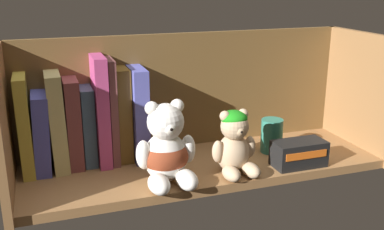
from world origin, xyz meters
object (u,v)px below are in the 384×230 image
book_2 (57,120)px  book_5 (100,109)px  book_0 (25,123)px  teddy_bear_smaller (235,144)px  book_1 (41,130)px  book_4 (87,125)px  teddy_bear_larger (166,151)px  pillar_candle (272,136)px  book_7 (122,113)px  book_6 (111,110)px  book_8 (137,112)px  small_product_box (299,153)px  book_3 (73,122)px

book_2 → book_5: size_ratio=0.87×
book_0 → teddy_bear_smaller: (42.45, -16.49, -4.11)cm
book_1 → book_4: (10.08, 0.00, 0.19)cm
book_4 → teddy_bear_larger: book_4 is taller
book_2 → pillar_candle: size_ratio=2.63×
book_7 → pillar_candle: size_ratio=2.63×
book_5 → teddy_bear_smaller: book_5 is taller
book_6 → book_8: bearing=0.0°
book_2 → pillar_candle: 50.50cm
teddy_bear_larger → book_4: bearing=130.8°
book_1 → book_5: bearing=0.0°
book_0 → teddy_bear_larger: size_ratio=1.23×
book_1 → small_product_box: book_1 is taller
book_7 → book_3: bearing=180.0°
book_4 → book_8: (11.41, 0.00, 1.92)cm
book_0 → book_7: size_ratio=1.00×
book_6 → small_product_box: bearing=-24.4°
small_product_box → pillar_candle: bearing=100.4°
teddy_bear_smaller → book_8: bearing=137.1°
book_5 → small_product_box: (41.57, -17.77, -9.49)cm
book_2 → book_3: (3.40, 0.00, -0.80)cm
book_0 → book_4: 13.40cm
book_1 → book_5: size_ratio=0.70×
book_5 → book_6: size_ratio=1.03×
book_6 → small_product_box: size_ratio=2.02×
book_0 → book_8: 24.68cm
book_1 → book_4: 10.09cm
book_6 → teddy_bear_larger: (8.55, -16.19, -5.15)cm
book_8 → small_product_box: 38.44cm
book_0 → book_2: same height
small_product_box → teddy_bear_smaller: bearing=175.2°
book_2 → book_3: bearing=0.0°
book_5 → book_8: bearing=0.0°
teddy_bear_larger → book_5: bearing=124.1°
book_3 → small_product_box: (47.75, -17.77, -7.12)cm
book_6 → book_7: size_ratio=1.11×
teddy_bear_smaller → pillar_candle: teddy_bear_smaller is taller
book_8 → book_1: bearing=180.0°
book_6 → teddy_bear_smaller: bearing=-34.8°
book_5 → book_6: (2.42, 0.00, -0.37)cm
book_2 → book_3: size_ratio=1.08×
book_0 → book_2: 6.69cm
book_0 → book_8: size_ratio=1.00×
book_3 → book_5: size_ratio=0.81×
book_3 → book_4: book_3 is taller
book_8 → small_product_box: (33.15, -17.77, -7.93)cm
book_4 → teddy_bear_smaller: book_4 is taller
book_1 → book_2: size_ratio=0.81×
book_0 → book_7: same height
book_0 → book_1: size_ratio=1.24×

